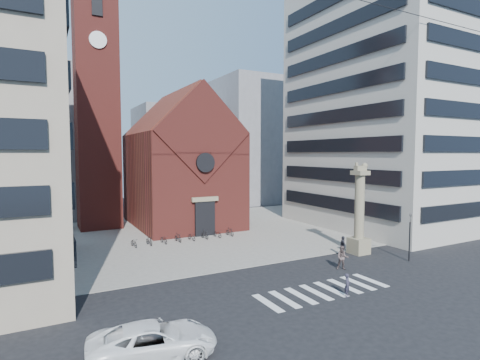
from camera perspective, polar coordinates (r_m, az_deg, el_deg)
name	(u,v)px	position (r m, az deg, el deg)	size (l,w,h in m)	color
ground	(291,279)	(29.53, 7.81, -14.75)	(120.00, 120.00, 0.00)	black
piazza	(198,232)	(45.74, -6.40, -7.95)	(46.00, 30.00, 0.05)	#9B968D
zebra_crossing	(323,291)	(27.64, 12.57, -16.14)	(10.20, 3.20, 0.01)	white
church	(181,165)	(50.44, -9.00, 2.26)	(12.00, 16.65, 18.00)	maroon
campanile	(97,104)	(51.41, -21.00, 10.73)	(5.50, 5.50, 31.20)	maroon
building_right	(388,104)	(53.64, 21.63, 10.71)	(18.00, 22.00, 32.00)	#AEA99E
bg_block_left	(12,143)	(62.74, -31.40, 4.81)	(16.00, 14.00, 22.00)	gray
bg_block_mid	(176,156)	(71.26, -9.69, 3.56)	(14.00, 12.00, 18.00)	gray
bg_block_right	(258,141)	(75.24, 2.73, 5.92)	(16.00, 14.00, 24.00)	gray
lion_column	(359,218)	(37.32, 17.72, -5.47)	(1.63, 1.60, 8.68)	gray
traffic_light	(410,236)	(36.45, 24.44, -7.73)	(0.13, 0.16, 4.30)	black
white_car	(153,341)	(19.29, -13.06, -22.76)	(2.72, 5.90, 1.64)	white
pedestrian_0	(347,285)	(26.77, 16.05, -15.13)	(0.56, 0.37, 1.54)	#2D2B3C
pedestrian_1	(342,258)	(32.36, 15.35, -11.36)	(0.95, 0.74, 1.96)	brown
pedestrian_2	(343,246)	(36.44, 15.41, -9.69)	(1.10, 0.46, 1.88)	#24232B
scooter_0	(134,243)	(39.93, -15.87, -9.18)	(0.56, 1.61, 0.85)	black
scooter_1	(149,241)	(40.26, -13.68, -8.96)	(0.44, 1.57, 0.94)	black
scooter_2	(164,239)	(40.67, -11.54, -8.87)	(0.56, 1.61, 0.85)	black
scooter_3	(178,237)	(41.12, -9.44, -8.63)	(0.44, 1.57, 0.94)	black
scooter_4	(192,236)	(41.63, -7.39, -8.52)	(0.56, 1.61, 0.85)	black
scooter_5	(205,235)	(42.18, -5.39, -8.27)	(0.44, 1.57, 0.94)	black
scooter_6	(217,234)	(42.80, -3.45, -8.15)	(0.56, 1.61, 0.85)	black
scooter_7	(230,232)	(43.44, -1.57, -7.90)	(0.44, 1.57, 0.94)	black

